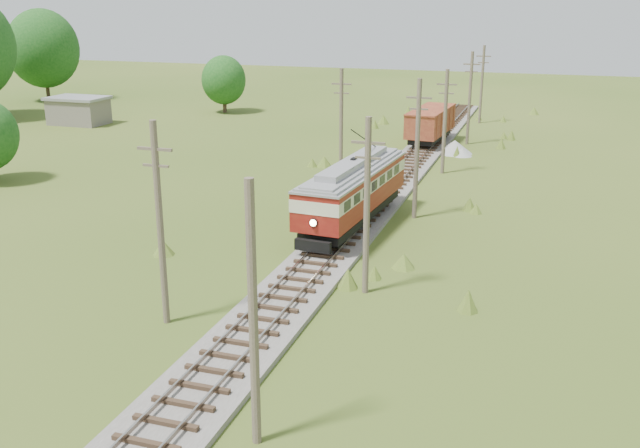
% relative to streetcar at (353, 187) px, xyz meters
% --- Properties ---
extents(railbed_main, '(3.60, 96.00, 0.57)m').
position_rel_streetcar_xyz_m(railbed_main, '(0.00, 6.50, -2.49)').
color(railbed_main, '#605B54').
rests_on(railbed_main, ground).
extents(streetcar, '(3.88, 12.77, 5.79)m').
position_rel_streetcar_xyz_m(streetcar, '(0.00, 0.00, 0.00)').
color(streetcar, black).
rests_on(streetcar, ground).
extents(gondola, '(3.59, 9.21, 3.00)m').
position_rel_streetcar_xyz_m(gondola, '(0.00, 27.81, -0.50)').
color(gondola, black).
rests_on(gondola, ground).
extents(gravel_pile, '(3.38, 3.59, 1.23)m').
position_rel_streetcar_xyz_m(gravel_pile, '(2.97, 24.55, -2.10)').
color(gravel_pile, gray).
rests_on(gravel_pile, ground).
extents(utility_pole_r_1, '(0.30, 0.30, 8.80)m').
position_rel_streetcar_xyz_m(utility_pole_r_1, '(3.10, -22.50, 1.72)').
color(utility_pole_r_1, brown).
rests_on(utility_pole_r_1, ground).
extents(utility_pole_r_2, '(1.60, 0.30, 8.60)m').
position_rel_streetcar_xyz_m(utility_pole_r_2, '(3.30, -9.50, 1.75)').
color(utility_pole_r_2, brown).
rests_on(utility_pole_r_2, ground).
extents(utility_pole_r_3, '(1.60, 0.30, 9.00)m').
position_rel_streetcar_xyz_m(utility_pole_r_3, '(3.20, 3.50, 1.95)').
color(utility_pole_r_3, brown).
rests_on(utility_pole_r_3, ground).
extents(utility_pole_r_4, '(1.60, 0.30, 8.40)m').
position_rel_streetcar_xyz_m(utility_pole_r_4, '(3.00, 16.50, 1.64)').
color(utility_pole_r_4, brown).
rests_on(utility_pole_r_4, ground).
extents(utility_pole_r_5, '(1.60, 0.30, 8.90)m').
position_rel_streetcar_xyz_m(utility_pole_r_5, '(3.40, 29.50, 1.90)').
color(utility_pole_r_5, brown).
rests_on(utility_pole_r_5, ground).
extents(utility_pole_r_6, '(1.60, 0.30, 8.70)m').
position_rel_streetcar_xyz_m(utility_pole_r_6, '(3.20, 42.50, 1.80)').
color(utility_pole_r_6, brown).
rests_on(utility_pole_r_6, ground).
extents(utility_pole_l_a, '(1.60, 0.30, 9.00)m').
position_rel_streetcar_xyz_m(utility_pole_l_a, '(-4.20, -15.50, 1.95)').
color(utility_pole_l_a, brown).
rests_on(utility_pole_l_a, ground).
extents(utility_pole_l_b, '(1.60, 0.30, 8.60)m').
position_rel_streetcar_xyz_m(utility_pole_l_b, '(-4.50, 12.50, 1.75)').
color(utility_pole_l_b, brown).
rests_on(utility_pole_l_b, ground).
extents(tree_left_5, '(9.66, 9.66, 12.44)m').
position_rel_streetcar_xyz_m(tree_left_5, '(-56.00, 42.50, 4.45)').
color(tree_left_5, '#38281C').
rests_on(tree_left_5, ground).
extents(tree_mid_a, '(5.46, 5.46, 7.03)m').
position_rel_streetcar_xyz_m(tree_mid_a, '(-28.00, 40.50, 1.34)').
color(tree_mid_a, '#38281C').
rests_on(tree_mid_a, ground).
extents(shed, '(6.40, 4.40, 3.10)m').
position_rel_streetcar_xyz_m(shed, '(-40.00, 27.50, -1.11)').
color(shed, slate).
rests_on(shed, ground).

